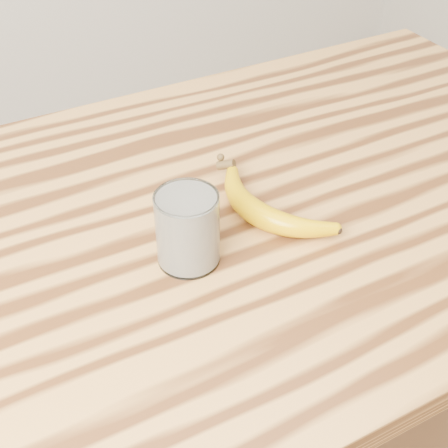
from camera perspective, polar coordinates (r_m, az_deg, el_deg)
name	(u,v)px	position (r m, az deg, el deg)	size (l,w,h in m)	color
table	(275,252)	(1.04, 4.72, -2.56)	(1.20, 0.80, 0.90)	#B97D3C
smoothie_glass	(188,229)	(0.80, -3.35, -0.42)	(0.08, 0.08, 0.10)	white
banana	(257,214)	(0.88, 3.05, 0.93)	(0.11, 0.29, 0.04)	#CF9800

